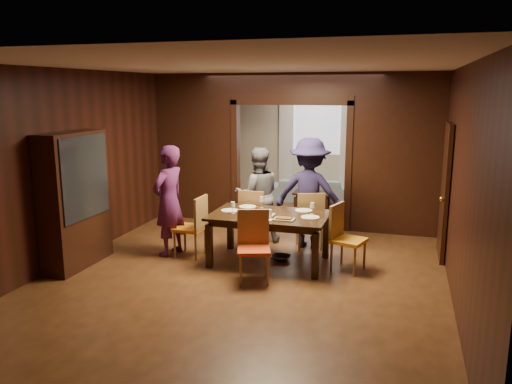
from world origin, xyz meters
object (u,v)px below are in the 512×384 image
(coffee_table, at_px, (312,201))
(chair_far_r, at_px, (309,220))
(hutch, at_px, (75,200))
(dining_table, at_px, (269,238))
(chair_left, at_px, (190,226))
(person_purple, at_px, (169,201))
(person_grey, at_px, (258,195))
(person_navy, at_px, (310,193))
(sofa, at_px, (310,190))
(chair_near, at_px, (254,247))
(chair_far_l, at_px, (255,217))
(chair_right, at_px, (349,238))

(coffee_table, height_order, chair_far_r, chair_far_r)
(chair_far_r, height_order, hutch, hutch)
(dining_table, distance_m, chair_left, 1.29)
(person_purple, relative_size, person_grey, 1.07)
(person_navy, distance_m, sofa, 3.57)
(dining_table, bearing_deg, person_purple, -177.17)
(chair_left, distance_m, chair_near, 1.48)
(sofa, xyz_separation_m, chair_near, (0.21, -5.22, 0.22))
(person_purple, distance_m, chair_left, 0.52)
(chair_far_l, relative_size, hutch, 0.48)
(person_grey, xyz_separation_m, chair_right, (1.67, -0.99, -0.33))
(chair_far_l, relative_size, chair_near, 1.00)
(person_purple, xyz_separation_m, chair_left, (0.34, 0.02, -0.39))
(sofa, relative_size, chair_far_r, 1.89)
(chair_far_r, xyz_separation_m, chair_near, (-0.44, -1.68, 0.00))
(person_purple, relative_size, chair_far_r, 1.80)
(coffee_table, height_order, chair_far_l, chair_far_l)
(sofa, height_order, coffee_table, sofa)
(coffee_table, bearing_deg, chair_near, -90.07)
(chair_far_r, bearing_deg, hutch, 11.11)
(chair_left, distance_m, chair_right, 2.47)
(sofa, height_order, chair_far_r, chair_far_r)
(dining_table, bearing_deg, person_navy, 66.18)
(chair_left, distance_m, hutch, 1.75)
(chair_right, bearing_deg, coffee_table, 35.59)
(chair_far_r, bearing_deg, person_purple, 6.17)
(chair_far_r, bearing_deg, chair_far_l, -13.38)
(sofa, xyz_separation_m, chair_far_l, (-0.25, -3.62, 0.22))
(person_purple, relative_size, coffee_table, 2.19)
(chair_right, relative_size, chair_far_l, 1.00)
(dining_table, xyz_separation_m, chair_near, (-0.00, -0.80, 0.10))
(person_grey, bearing_deg, chair_left, 27.86)
(sofa, bearing_deg, chair_left, 67.98)
(person_purple, distance_m, chair_near, 1.81)
(chair_near, bearing_deg, chair_left, 131.08)
(coffee_table, distance_m, chair_far_r, 2.71)
(coffee_table, bearing_deg, chair_far_r, -80.65)
(person_purple, bearing_deg, chair_left, 106.30)
(sofa, xyz_separation_m, chair_left, (-1.07, -4.48, 0.22))
(chair_far_l, bearing_deg, coffee_table, -98.79)
(chair_far_r, distance_m, chair_near, 1.74)
(person_navy, distance_m, hutch, 3.66)
(person_navy, bearing_deg, dining_table, 68.09)
(dining_table, bearing_deg, chair_far_l, 120.62)
(hutch, bearing_deg, coffee_table, 58.72)
(person_purple, xyz_separation_m, person_grey, (1.14, 1.08, -0.06))
(person_navy, bearing_deg, person_grey, -0.23)
(person_grey, height_order, chair_far_l, person_grey)
(chair_left, xyz_separation_m, chair_right, (2.47, 0.07, 0.00))
(chair_near, bearing_deg, person_grey, 86.08)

